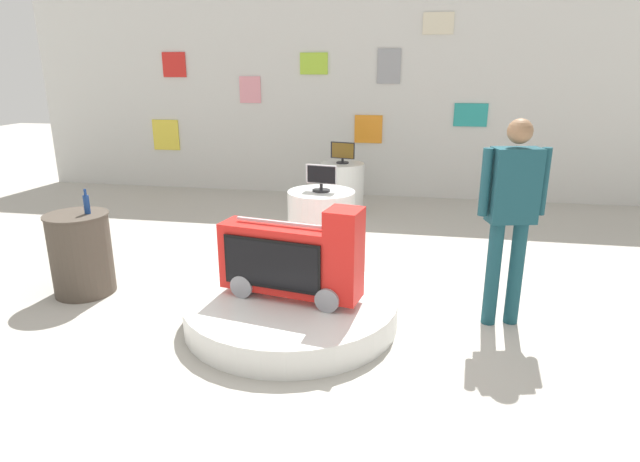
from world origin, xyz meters
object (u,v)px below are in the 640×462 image
(main_display_pedestal, at_px, (291,310))
(tv_on_left_rear, at_px, (321,178))
(shopper_browsing_near_truck, at_px, (512,208))
(bottle_on_side_table, at_px, (87,204))
(display_pedestal_center_rear, at_px, (342,188))
(novelty_firetruck_tv, at_px, (292,261))
(display_pedestal_left_rear, at_px, (321,223))
(tv_on_center_rear, at_px, (343,152))
(side_table_round, at_px, (81,253))

(main_display_pedestal, distance_m, tv_on_left_rear, 1.97)
(shopper_browsing_near_truck, bearing_deg, main_display_pedestal, -169.63)
(tv_on_left_rear, relative_size, bottle_on_side_table, 1.52)
(tv_on_left_rear, bearing_deg, display_pedestal_center_rear, 90.68)
(novelty_firetruck_tv, bearing_deg, shopper_browsing_near_truck, 10.85)
(novelty_firetruck_tv, distance_m, display_pedestal_left_rear, 1.82)
(main_display_pedestal, bearing_deg, shopper_browsing_near_truck, 10.37)
(display_pedestal_left_rear, xyz_separation_m, tv_on_center_rear, (-0.02, 1.90, 0.55))
(novelty_firetruck_tv, bearing_deg, tv_on_left_rear, 92.53)
(display_pedestal_left_rear, bearing_deg, tv_on_center_rear, 90.63)
(side_table_round, distance_m, bottle_on_side_table, 0.50)
(display_pedestal_center_rear, bearing_deg, display_pedestal_left_rear, -89.34)
(novelty_firetruck_tv, distance_m, shopper_browsing_near_truck, 1.86)
(tv_on_center_rear, bearing_deg, main_display_pedestal, -88.78)
(display_pedestal_center_rear, bearing_deg, tv_on_left_rear, -89.32)
(tv_on_left_rear, xyz_separation_m, shopper_browsing_near_truck, (1.85, -1.46, 0.10))
(main_display_pedestal, xyz_separation_m, tv_on_center_rear, (-0.08, 3.69, 0.82))
(tv_on_left_rear, bearing_deg, tv_on_center_rear, 90.65)
(novelty_firetruck_tv, distance_m, tv_on_center_rear, 3.72)
(novelty_firetruck_tv, bearing_deg, main_display_pedestal, 153.49)
(tv_on_center_rear, bearing_deg, shopper_browsing_near_truck, -60.86)
(side_table_round, relative_size, shopper_browsing_near_truck, 0.46)
(shopper_browsing_near_truck, bearing_deg, tv_on_left_rear, 141.77)
(display_pedestal_left_rear, height_order, side_table_round, side_table_round)
(tv_on_left_rear, distance_m, shopper_browsing_near_truck, 2.36)
(novelty_firetruck_tv, height_order, shopper_browsing_near_truck, shopper_browsing_near_truck)
(side_table_round, bearing_deg, main_display_pedestal, -6.97)
(tv_on_left_rear, height_order, bottle_on_side_table, tv_on_left_rear)
(main_display_pedestal, height_order, display_pedestal_left_rear, display_pedestal_left_rear)
(display_pedestal_center_rear, bearing_deg, tv_on_center_rear, -76.66)
(display_pedestal_center_rear, height_order, bottle_on_side_table, bottle_on_side_table)
(novelty_firetruck_tv, distance_m, display_pedestal_center_rear, 3.71)
(novelty_firetruck_tv, relative_size, display_pedestal_left_rear, 1.60)
(display_pedestal_left_rear, relative_size, display_pedestal_center_rear, 1.02)
(display_pedestal_center_rear, bearing_deg, shopper_browsing_near_truck, -60.88)
(display_pedestal_center_rear, xyz_separation_m, side_table_round, (-2.08, -3.43, 0.03))
(main_display_pedestal, bearing_deg, tv_on_left_rear, 91.81)
(display_pedestal_center_rear, relative_size, bottle_on_side_table, 3.21)
(side_table_round, xyz_separation_m, shopper_browsing_near_truck, (3.96, 0.06, 0.63))
(main_display_pedestal, bearing_deg, display_pedestal_center_rear, 91.23)
(tv_on_left_rear, xyz_separation_m, display_pedestal_center_rear, (-0.02, 1.91, -0.55))
(tv_on_left_rear, height_order, side_table_round, tv_on_left_rear)
(main_display_pedestal, distance_m, display_pedestal_center_rear, 3.71)
(main_display_pedestal, distance_m, bottle_on_side_table, 2.22)
(novelty_firetruck_tv, relative_size, display_pedestal_center_rear, 1.63)
(shopper_browsing_near_truck, bearing_deg, novelty_firetruck_tv, -169.15)
(display_pedestal_center_rear, xyz_separation_m, shopper_browsing_near_truck, (1.88, -3.37, 0.65))
(display_pedestal_left_rear, relative_size, side_table_round, 0.98)
(tv_on_left_rear, bearing_deg, shopper_browsing_near_truck, -38.23)
(main_display_pedestal, relative_size, display_pedestal_left_rear, 2.34)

